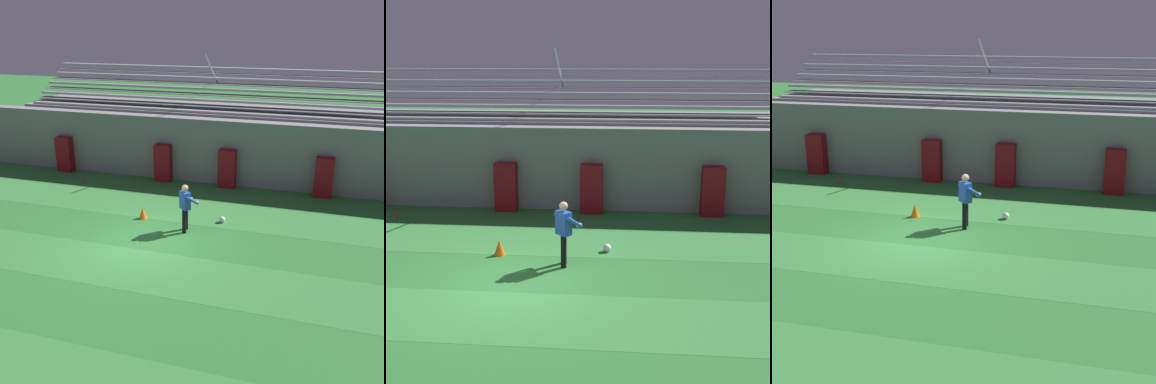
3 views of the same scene
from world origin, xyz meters
The scene contains 14 objects.
ground_plane centered at (0.00, 0.00, 0.00)m, with size 80.00×80.00×0.00m, color #2D7533.
turf_stripe_near centered at (0.00, -6.00, 0.00)m, with size 28.00×2.24×0.01m, color #38843D.
turf_stripe_mid centered at (0.00, -1.51, 0.00)m, with size 28.00×2.24×0.01m, color #38843D.
turf_stripe_far centered at (0.00, 2.98, 0.00)m, with size 28.00×2.24×0.01m, color #38843D.
back_wall centered at (0.00, 6.50, 1.40)m, with size 24.00×0.60×2.80m, color gray.
padding_pillar_gate_left centered at (-1.45, 5.95, 0.82)m, with size 0.73×0.44×1.64m, color maroon.
padding_pillar_gate_right centered at (1.45, 5.95, 0.82)m, with size 0.73×0.44×1.64m, color maroon.
padding_pillar_far_left centered at (-6.38, 5.95, 0.82)m, with size 0.73×0.44×1.64m, color maroon.
padding_pillar_far_right centered at (5.41, 5.95, 0.82)m, with size 0.73×0.44×1.64m, color maroon.
bleacher_stand centered at (0.00, 8.84, 1.50)m, with size 18.00×4.05×5.43m.
goalkeeper centered at (1.06, 1.31, 0.95)m, with size 0.74×0.74×1.67m.
soccer_ball centered at (2.10, 2.34, 0.11)m, with size 0.22×0.22×0.22m, color white.
traffic_cone centered at (-0.73, 1.85, 0.21)m, with size 0.30×0.30×0.42m, color orange.
water_bottle centered at (-4.80, 4.74, 0.12)m, with size 0.07×0.07×0.24m, color red.
Camera 3 is at (4.69, -13.32, 5.74)m, focal length 50.00 mm.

